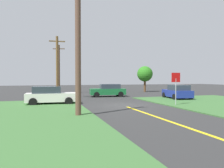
{
  "coord_description": "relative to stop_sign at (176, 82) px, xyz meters",
  "views": [
    {
      "loc": [
        -6.36,
        -16.84,
        2.31
      ],
      "look_at": [
        0.37,
        4.23,
        1.75
      ],
      "focal_mm": 33.5,
      "sensor_mm": 36.0,
      "label": 1
    }
  ],
  "objects": [
    {
      "name": "stop_sign",
      "position": [
        0.0,
        0.0,
        0.0
      ],
      "size": [
        0.8,
        0.09,
        2.82
      ],
      "rotation": [
        0.0,
        0.0,
        3.08
      ],
      "color": "#9EA0A8",
      "rests_on": "ground"
    },
    {
      "name": "utility_pole_near",
      "position": [
        -8.68,
        -2.49,
        2.25
      ],
      "size": [
        1.8,
        0.35,
        8.34
      ],
      "color": "brown",
      "rests_on": "ground"
    },
    {
      "name": "utility_pole_mid",
      "position": [
        -9.28,
        9.7,
        1.73
      ],
      "size": [
        1.8,
        0.28,
        7.21
      ],
      "color": "brown",
      "rests_on": "ground"
    },
    {
      "name": "car_on_crossroad",
      "position": [
        3.68,
        5.02,
        -1.2
      ],
      "size": [
        2.58,
        4.22,
        1.62
      ],
      "rotation": [
        0.0,
        0.0,
        1.43
      ],
      "color": "navy",
      "rests_on": "ground"
    },
    {
      "name": "oak_tree_left",
      "position": [
        6.09,
        17.94,
        1.13
      ],
      "size": [
        2.71,
        2.71,
        4.52
      ],
      "color": "brown",
      "rests_on": "ground"
    },
    {
      "name": "ground_plane",
      "position": [
        -4.22,
        1.57,
        -2.01
      ],
      "size": [
        120.0,
        120.0,
        0.0
      ],
      "primitive_type": "plane",
      "color": "#2E2E2E"
    },
    {
      "name": "utility_pole_far",
      "position": [
        -8.6,
        17.89,
        1.85
      ],
      "size": [
        1.76,
        0.62,
        7.51
      ],
      "color": "brown",
      "rests_on": "ground"
    },
    {
      "name": "parked_car_near_building",
      "position": [
        -10.18,
        4.32,
        -1.2
      ],
      "size": [
        4.45,
        2.11,
        1.62
      ],
      "rotation": [
        0.0,
        0.0,
        -0.05
      ],
      "color": "white",
      "rests_on": "ground"
    },
    {
      "name": "lane_stripe_center",
      "position": [
        -4.22,
        -6.43,
        -2.0
      ],
      "size": [
        0.2,
        14.0,
        0.01
      ],
      "primitive_type": "cube",
      "color": "yellow",
      "rests_on": "ground"
    },
    {
      "name": "car_approaching_junction",
      "position": [
        -2.85,
        10.6,
        -1.2
      ],
      "size": [
        4.68,
        2.33,
        1.62
      ],
      "rotation": [
        0.0,
        0.0,
        3.04
      ],
      "color": "#196B33",
      "rests_on": "ground"
    }
  ]
}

